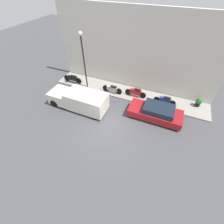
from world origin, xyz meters
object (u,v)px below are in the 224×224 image
at_px(motorcycle_red, 136,92).
at_px(delivery_van, 79,100).
at_px(potted_plant, 199,102).
at_px(parked_car, 156,112).
at_px(streetlamp, 83,53).
at_px(scooter_silver, 112,89).
at_px(motorcycle_black, 73,78).
at_px(motorcycle_blue, 165,100).

bearing_deg(motorcycle_red, delivery_van, 128.52).
height_order(motorcycle_red, potted_plant, motorcycle_red).
xyz_separation_m(parked_car, motorcycle_red, (2.01, 2.31, -0.03)).
xyz_separation_m(motorcycle_red, streetlamp, (-0.38, 5.10, 3.09)).
bearing_deg(scooter_silver, motorcycle_black, 88.90).
bearing_deg(delivery_van, motorcycle_blue, -64.50).
distance_m(motorcycle_red, motorcycle_black, 6.96).
height_order(motorcycle_black, scooter_silver, motorcycle_black).
distance_m(parked_car, motorcycle_blue, 2.05).
height_order(motorcycle_black, streetlamp, streetlamp).
bearing_deg(motorcycle_black, potted_plant, -85.21).
bearing_deg(motorcycle_black, delivery_van, -138.56).
bearing_deg(parked_car, streetlamp, 77.53).
distance_m(delivery_van, motorcycle_blue, 7.73).
distance_m(scooter_silver, streetlamp, 4.21).
xyz_separation_m(motorcycle_red, scooter_silver, (-0.32, 2.29, -0.03)).
xyz_separation_m(scooter_silver, motorcycle_blue, (0.30, -5.05, -0.02)).
height_order(delivery_van, scooter_silver, delivery_van).
xyz_separation_m(delivery_van, motorcycle_blue, (3.32, -6.97, -0.35)).
distance_m(parked_car, motorcycle_black, 9.43).
relative_size(delivery_van, scooter_silver, 2.60).
xyz_separation_m(parked_car, streetlamp, (1.64, 7.41, 3.06)).
relative_size(delivery_van, motorcycle_blue, 2.70).
bearing_deg(potted_plant, scooter_silver, 98.25).
relative_size(motorcycle_red, motorcycle_blue, 1.05).
relative_size(motorcycle_black, streetlamp, 0.40).
bearing_deg(motorcycle_blue, parked_car, 167.01).
bearing_deg(delivery_van, motorcycle_red, -51.48).
bearing_deg(parked_car, motorcycle_black, 79.07).
xyz_separation_m(motorcycle_red, motorcycle_black, (-0.23, 6.95, -0.02)).
height_order(motorcycle_blue, streetlamp, streetlamp).
xyz_separation_m(delivery_van, scooter_silver, (3.03, -1.92, -0.33)).
relative_size(delivery_van, motorcycle_red, 2.58).
bearing_deg(motorcycle_blue, streetlamp, 92.59).
height_order(scooter_silver, potted_plant, potted_plant).
height_order(scooter_silver, streetlamp, streetlamp).
height_order(delivery_van, motorcycle_blue, delivery_van).
bearing_deg(streetlamp, parked_car, -102.47).
height_order(scooter_silver, motorcycle_blue, scooter_silver).
bearing_deg(motorcycle_black, parked_car, -100.93).
bearing_deg(scooter_silver, motorcycle_red, -82.15).
bearing_deg(motorcycle_black, streetlamp, -94.62).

